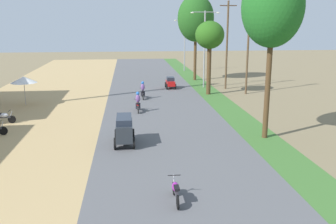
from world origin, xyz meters
TOP-DOWN VIEW (x-y plane):
  - parked_motorbike_sixth at (-11.47, 23.27)m, footprint 1.80×0.54m
  - vendor_umbrella at (-11.45, 29.33)m, footprint 2.20×2.20m
  - median_tree_nearest at (5.92, 18.06)m, footprint 3.62×3.62m
  - median_tree_second at (5.45, 32.67)m, footprint 2.82×2.82m
  - median_tree_third at (5.76, 42.12)m, footprint 4.38×4.38m
  - streetlamp_near at (5.80, 36.78)m, footprint 3.16×0.20m
  - streetlamp_mid at (5.80, 51.11)m, footprint 3.16×0.20m
  - utility_pole_near at (9.35, 32.74)m, footprint 1.80×0.20m
  - utility_pole_far at (8.05, 35.87)m, footprint 1.80×0.20m
  - car_van_charcoal at (-2.83, 17.59)m, footprint 1.19×2.41m
  - car_hatchback_red at (2.04, 36.37)m, footprint 1.04×2.00m
  - motorbike_ahead_third at (-0.75, 10.06)m, footprint 0.54×1.80m
  - motorbike_ahead_fourth at (-1.80, 25.76)m, footprint 0.54×1.80m
  - motorbike_ahead_fifth at (-1.19, 31.04)m, footprint 0.54×1.80m

SIDE VIEW (x-z plane):
  - parked_motorbike_sixth at x=-11.47m, z-range 0.08..1.02m
  - motorbike_ahead_third at x=-0.75m, z-range 0.10..1.04m
  - car_hatchback_red at x=2.04m, z-range 0.13..1.36m
  - motorbike_ahead_fourth at x=-1.80m, z-range 0.03..1.69m
  - motorbike_ahead_fifth at x=-1.19m, z-range 0.03..1.69m
  - car_van_charcoal at x=-2.83m, z-range 0.19..1.86m
  - vendor_umbrella at x=-11.45m, z-range 1.05..3.57m
  - streetlamp_mid at x=5.80m, z-range 0.65..8.14m
  - streetlamp_near at x=5.80m, z-range 0.66..8.89m
  - utility_pole_far at x=8.05m, z-range 0.19..9.47m
  - utility_pole_near at x=9.35m, z-range 0.19..9.90m
  - median_tree_second at x=5.45m, z-range 2.18..9.35m
  - median_tree_third at x=5.76m, z-range 2.38..12.66m
  - median_tree_nearest at x=5.92m, z-range 2.79..13.05m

